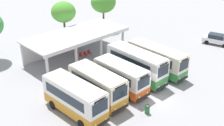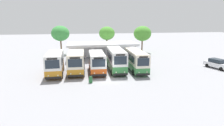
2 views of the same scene
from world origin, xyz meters
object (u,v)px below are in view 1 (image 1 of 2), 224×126
Objects in this scene: parked_car_flank at (217,39)px; waiting_chair_end_by_column at (81,55)px; city_bus_middle_cream at (121,76)px; litter_bin_apron at (147,109)px; city_bus_nearest_orange at (74,97)px; waiting_chair_second_from_end at (85,54)px; city_bus_fifth_blue at (156,59)px; city_bus_fourth_amber at (136,64)px; waiting_chair_middle_seat at (89,52)px; city_bus_second_in_row at (97,85)px.

parked_car_flank is 5.39× the size of waiting_chair_end_by_column.
city_bus_middle_cream reaches higher than litter_bin_apron.
city_bus_middle_cream is 5.20m from litter_bin_apron.
waiting_chair_second_from_end is (9.05, 9.41, -1.32)m from city_bus_nearest_orange.
parked_car_flank is (26.73, -1.11, -1.02)m from city_bus_nearest_orange.
parked_car_flank is at bearing -2.39° from city_bus_nearest_orange.
city_bus_fifth_blue is at bearing -65.84° from waiting_chair_end_by_column.
waiting_chair_second_from_end is (2.73, 9.50, -1.23)m from city_bus_middle_cream.
waiting_chair_middle_seat is (0.30, 9.00, -1.43)m from city_bus_fourth_amber.
litter_bin_apron reaches higher than waiting_chair_end_by_column.
waiting_chair_end_by_column is 1.00× the size of waiting_chair_middle_seat.
city_bus_middle_cream is (3.16, -0.35, -0.06)m from city_bus_second_in_row.
city_bus_nearest_orange is at bearing 179.50° from city_bus_fifth_blue.
city_bus_second_in_row is 0.87× the size of city_bus_fourth_amber.
litter_bin_apron reaches higher than waiting_chair_second_from_end.
city_bus_second_in_row reaches higher than waiting_chair_end_by_column.
parked_car_flank is (17.26, -1.56, -1.13)m from city_bus_fourth_amber.
parked_car_flank is at bearing -5.17° from city_bus_fourth_amber.
city_bus_fourth_amber is at bearing 169.95° from city_bus_fifth_blue.
waiting_chair_second_from_end is 14.92m from litter_bin_apron.
city_bus_middle_cream is 20.46m from parked_car_flank.
waiting_chair_end_by_column is 1.00× the size of waiting_chair_second_from_end.
city_bus_fifth_blue is at bearing 32.28° from litter_bin_apron.
city_bus_second_in_row is 8.13× the size of waiting_chair_second_from_end.
city_bus_second_in_row is at bearing -125.76° from waiting_chair_middle_seat.
parked_car_flank is (20.41, -1.02, -0.92)m from city_bus_middle_cream.
waiting_chair_middle_seat is 0.96× the size of litter_bin_apron.
city_bus_fifth_blue reaches higher than litter_bin_apron.
city_bus_nearest_orange is 26.77m from parked_car_flank.
waiting_chair_end_by_column is 1.45m from waiting_chair_middle_seat.
city_bus_fifth_blue is at bearing -0.19° from city_bus_middle_cream.
waiting_chair_second_from_end is at bearing 46.12° from city_bus_nearest_orange.
litter_bin_apron is (-4.49, -5.39, -1.50)m from city_bus_fourth_amber.
waiting_chair_end_by_column is at bearing 97.24° from city_bus_fourth_amber.
city_bus_middle_cream reaches higher than waiting_chair_middle_seat.
city_bus_fifth_blue reaches higher than parked_car_flank.
litter_bin_apron is at bearing -44.80° from city_bus_nearest_orange.
waiting_chair_end_by_column is at bearing 78.15° from city_bus_middle_cream.
city_bus_fifth_blue is 9.50× the size of waiting_chair_second_from_end.
city_bus_second_in_row reaches higher than city_bus_fifth_blue.
parked_car_flank is at bearing -2.87° from city_bus_middle_cream.
city_bus_fourth_amber reaches higher than city_bus_second_in_row.
waiting_chair_end_by_column is (8.32, 9.49, -1.32)m from city_bus_nearest_orange.
city_bus_fourth_amber reaches higher than city_bus_fifth_blue.
waiting_chair_second_from_end is 0.73m from waiting_chair_middle_seat.
city_bus_second_in_row is 1.51× the size of parked_car_flank.
city_bus_nearest_orange is 1.57× the size of parked_car_flank.
city_bus_fifth_blue is 10.60m from waiting_chair_end_by_column.
city_bus_nearest_orange is 13.66m from waiting_chair_middle_seat.
waiting_chair_second_from_end is at bearing -176.86° from waiting_chair_middle_seat.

